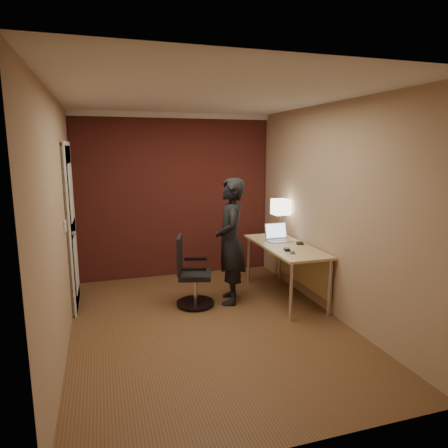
{
  "coord_description": "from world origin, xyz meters",
  "views": [
    {
      "loc": [
        -1.1,
        -4.11,
        1.98
      ],
      "look_at": [
        0.35,
        0.55,
        1.05
      ],
      "focal_mm": 32.0,
      "sensor_mm": 36.0,
      "label": 1
    }
  ],
  "objects_px": {
    "desk_lamp": "(281,207)",
    "desk": "(290,254)",
    "mouse": "(287,249)",
    "person": "(230,241)",
    "laptop": "(278,236)",
    "wallet": "(300,243)",
    "phone": "(292,253)",
    "office_chair": "(191,276)"
  },
  "relations": [
    {
      "from": "desk_lamp",
      "to": "desk",
      "type": "bearing_deg",
      "value": -100.24
    },
    {
      "from": "mouse",
      "to": "person",
      "type": "relative_size",
      "value": 0.06
    },
    {
      "from": "desk_lamp",
      "to": "person",
      "type": "relative_size",
      "value": 0.33
    },
    {
      "from": "laptop",
      "to": "wallet",
      "type": "distance_m",
      "value": 0.35
    },
    {
      "from": "desk_lamp",
      "to": "laptop",
      "type": "bearing_deg",
      "value": -121.04
    },
    {
      "from": "mouse",
      "to": "desk",
      "type": "bearing_deg",
      "value": 68.68
    },
    {
      "from": "phone",
      "to": "desk_lamp",
      "type": "bearing_deg",
      "value": 92.39
    },
    {
      "from": "wallet",
      "to": "desk",
      "type": "bearing_deg",
      "value": 175.45
    },
    {
      "from": "desk_lamp",
      "to": "laptop",
      "type": "xyz_separation_m",
      "value": [
        -0.15,
        -0.24,
        -0.35
      ]
    },
    {
      "from": "person",
      "to": "desk",
      "type": "bearing_deg",
      "value": 98.55
    },
    {
      "from": "desk",
      "to": "wallet",
      "type": "xyz_separation_m",
      "value": [
        0.13,
        -0.01,
        0.14
      ]
    },
    {
      "from": "mouse",
      "to": "desk_lamp",
      "type": "bearing_deg",
      "value": 83.45
    },
    {
      "from": "mouse",
      "to": "office_chair",
      "type": "bearing_deg",
      "value": 174.17
    },
    {
      "from": "office_chair",
      "to": "phone",
      "type": "bearing_deg",
      "value": -23.66
    },
    {
      "from": "desk_lamp",
      "to": "phone",
      "type": "relative_size",
      "value": 4.65
    },
    {
      "from": "wallet",
      "to": "laptop",
      "type": "bearing_deg",
      "value": 122.07
    },
    {
      "from": "wallet",
      "to": "person",
      "type": "height_order",
      "value": "person"
    },
    {
      "from": "wallet",
      "to": "office_chair",
      "type": "height_order",
      "value": "office_chair"
    },
    {
      "from": "office_chair",
      "to": "wallet",
      "type": "bearing_deg",
      "value": -4.69
    },
    {
      "from": "desk",
      "to": "desk_lamp",
      "type": "height_order",
      "value": "desk_lamp"
    },
    {
      "from": "person",
      "to": "wallet",
      "type": "bearing_deg",
      "value": 98.86
    },
    {
      "from": "laptop",
      "to": "wallet",
      "type": "bearing_deg",
      "value": -57.93
    },
    {
      "from": "wallet",
      "to": "office_chair",
      "type": "bearing_deg",
      "value": 175.31
    },
    {
      "from": "desk",
      "to": "mouse",
      "type": "relative_size",
      "value": 15.0
    },
    {
      "from": "laptop",
      "to": "office_chair",
      "type": "xyz_separation_m",
      "value": [
        -1.27,
        -0.18,
        -0.4
      ]
    },
    {
      "from": "phone",
      "to": "office_chair",
      "type": "bearing_deg",
      "value": 174.78
    },
    {
      "from": "laptop",
      "to": "mouse",
      "type": "xyz_separation_m",
      "value": [
        -0.13,
        -0.56,
        -0.05
      ]
    },
    {
      "from": "mouse",
      "to": "wallet",
      "type": "relative_size",
      "value": 0.91
    },
    {
      "from": "office_chair",
      "to": "desk",
      "type": "bearing_deg",
      "value": -4.71
    },
    {
      "from": "desk_lamp",
      "to": "office_chair",
      "type": "xyz_separation_m",
      "value": [
        -1.42,
        -0.42,
        -0.76
      ]
    },
    {
      "from": "desk",
      "to": "wallet",
      "type": "distance_m",
      "value": 0.19
    },
    {
      "from": "desk_lamp",
      "to": "laptop",
      "type": "relative_size",
      "value": 1.55
    },
    {
      "from": "wallet",
      "to": "desk_lamp",
      "type": "bearing_deg",
      "value": 94.15
    },
    {
      "from": "laptop",
      "to": "phone",
      "type": "xyz_separation_m",
      "value": [
        -0.12,
        -0.68,
        -0.06
      ]
    },
    {
      "from": "office_chair",
      "to": "person",
      "type": "distance_m",
      "value": 0.67
    },
    {
      "from": "laptop",
      "to": "phone",
      "type": "distance_m",
      "value": 0.69
    },
    {
      "from": "laptop",
      "to": "phone",
      "type": "bearing_deg",
      "value": -99.97
    },
    {
      "from": "desk",
      "to": "mouse",
      "type": "distance_m",
      "value": 0.36
    },
    {
      "from": "wallet",
      "to": "phone",
      "type": "bearing_deg",
      "value": -128.35
    },
    {
      "from": "desk_lamp",
      "to": "person",
      "type": "bearing_deg",
      "value": -154.14
    },
    {
      "from": "desk",
      "to": "office_chair",
      "type": "distance_m",
      "value": 1.35
    },
    {
      "from": "laptop",
      "to": "mouse",
      "type": "distance_m",
      "value": 0.58
    }
  ]
}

